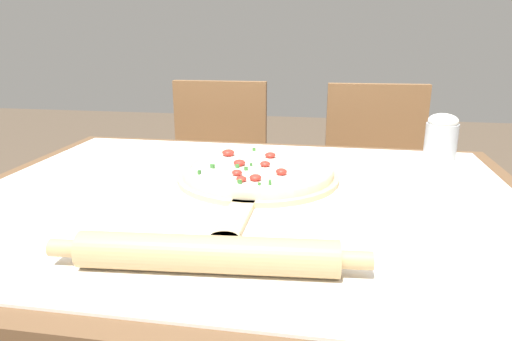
{
  "coord_description": "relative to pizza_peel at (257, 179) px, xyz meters",
  "views": [
    {
      "loc": [
        0.18,
        -0.88,
        1.06
      ],
      "look_at": [
        0.02,
        0.08,
        0.76
      ],
      "focal_mm": 32.0,
      "sensor_mm": 36.0,
      "label": 1
    }
  ],
  "objects": [
    {
      "name": "rolling_pin",
      "position": [
        -0.0,
        -0.41,
        0.02
      ],
      "size": [
        0.46,
        0.08,
        0.05
      ],
      "rotation": [
        0.0,
        0.0,
        0.08
      ],
      "color": "tan",
      "rests_on": "towel_cloth"
    },
    {
      "name": "flour_cup",
      "position": [
        0.45,
        0.28,
        0.06
      ],
      "size": [
        0.08,
        0.08,
        0.12
      ],
      "color": "#B2B7BC",
      "rests_on": "towel_cloth"
    },
    {
      "name": "dining_table",
      "position": [
        -0.02,
        -0.09,
        -0.11
      ],
      "size": [
        1.23,
        0.97,
        0.73
      ],
      "color": "brown",
      "rests_on": "ground_plane"
    },
    {
      "name": "chair_right",
      "position": [
        0.33,
        0.73,
        -0.24
      ],
      "size": [
        0.42,
        0.42,
        0.87
      ],
      "rotation": [
        0.0,
        0.0,
        0.05
      ],
      "color": "brown",
      "rests_on": "ground_plane"
    },
    {
      "name": "chair_left",
      "position": [
        -0.29,
        0.73,
        -0.24
      ],
      "size": [
        0.41,
        0.41,
        0.87
      ],
      "rotation": [
        0.0,
        0.0,
        0.02
      ],
      "color": "brown",
      "rests_on": "ground_plane"
    },
    {
      "name": "pizza",
      "position": [
        -0.0,
        0.02,
        0.02
      ],
      "size": [
        0.34,
        0.34,
        0.03
      ],
      "color": "beige",
      "rests_on": "pizza_peel"
    },
    {
      "name": "pizza_peel",
      "position": [
        0.0,
        0.0,
        0.0
      ],
      "size": [
        0.37,
        0.56,
        0.01
      ],
      "color": "#D6B784",
      "rests_on": "towel_cloth"
    },
    {
      "name": "towel_cloth",
      "position": [
        -0.02,
        -0.09,
        -0.01
      ],
      "size": [
        1.15,
        0.89,
        0.0
      ],
      "color": "silver",
      "rests_on": "dining_table"
    }
  ]
}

